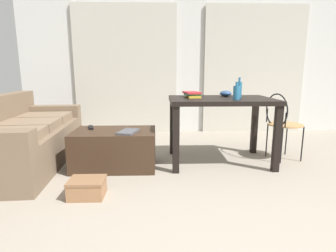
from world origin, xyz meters
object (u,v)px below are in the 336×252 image
Objects in this scene: bottle_far at (236,92)px; book_stack at (192,94)px; wire_chair at (281,119)px; magazine at (128,132)px; tv_remote_primary at (91,127)px; couch at (21,139)px; bottle_near at (239,89)px; shoebox at (87,188)px; bowl at (226,93)px; craft_table at (220,108)px; coffee_table at (115,149)px.

book_stack is (-0.44, 0.30, -0.04)m from bottle_far.
wire_chair is at bearing -1.64° from book_stack.
magazine is at bearing -154.05° from book_stack.
tv_remote_primary is 0.52m from magazine.
bottle_far is at bearing -4.50° from couch.
magazine is at bearing -177.34° from bottle_far.
bottle_near is 1.98m from shoebox.
book_stack is (-0.43, -0.12, -0.00)m from bowl.
shoebox is at bearing -154.77° from bottle_far.
craft_table is 3.95× the size of book_stack.
couch is 2.06m from book_stack.
tv_remote_primary is at bearing 0.07° from couch.
book_stack reaches higher than couch.
coffee_table is 3.26× the size of magazine.
bottle_near is (2.54, 0.03, 0.56)m from couch.
shoebox is at bearing -42.31° from couch.
book_stack is at bearing 3.13° from couch.
bottle_far is 1.80m from shoebox.
book_stack reaches higher than craft_table.
tv_remote_primary is at bearing -178.99° from bottle_near.
coffee_table is at bearing -165.12° from bowl.
coffee_table is 3.04× the size of book_stack.
coffee_table is 3.88× the size of bottle_near.
wire_chair is 2.36m from shoebox.
bottle_far is at bearing -23.85° from tv_remote_primary.
bottle_near is at bearing 27.54° from magazine.
bottle_far is (2.44, -0.19, 0.54)m from couch.
book_stack is at bearing 178.36° from wire_chair.
tv_remote_primary is (0.81, 0.00, 0.13)m from couch.
bowl reaches higher than tv_remote_primary.
couch reaches higher than craft_table.
bottle_near is 0.77× the size of shoebox.
bowl is at bearing 91.97° from bottle_far.
bottle_near reaches higher than wire_chair.
shoebox is at bearing -135.93° from book_stack.
magazine is (-1.16, -0.47, -0.37)m from bowl.
bottle_far is (-0.09, -0.22, -0.02)m from bottle_near.
shoebox is (0.97, -0.89, -0.23)m from couch.
coffee_table is 0.78m from shoebox.
bottle_near is 1.23× the size of bottle_far.
coffee_table is at bearing -41.31° from tv_remote_primary.
bottle_far is (1.34, -0.06, 0.64)m from coffee_table.
craft_table is at bearing -16.64° from tv_remote_primary.
craft_table is 1.53m from tv_remote_primary.
coffee_table is 1.11× the size of wire_chair.
coffee_table is at bearing -6.69° from couch.
craft_table is 5.04× the size of bottle_near.
bottle_far is (0.12, -0.21, 0.19)m from craft_table.
bottle_far reaches higher than shoebox.
bottle_far is 1.70m from tv_remote_primary.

